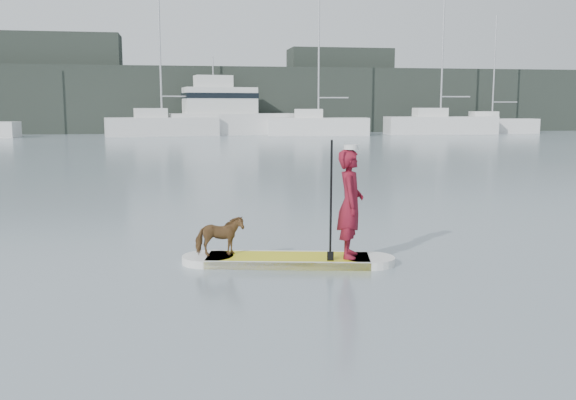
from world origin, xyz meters
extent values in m
plane|color=slate|center=(0.00, 0.00, 0.00)|extent=(140.00, 140.00, 0.00)
cube|color=#CFC613|center=(3.66, 0.79, 0.06)|extent=(2.61, 1.30, 0.12)
cylinder|color=silver|center=(2.43, 1.05, 0.06)|extent=(0.80, 0.80, 0.12)
cylinder|color=silver|center=(4.88, 0.53, 0.06)|extent=(0.80, 0.80, 0.12)
cube|color=silver|center=(3.73, 1.15, 0.06)|extent=(2.46, 0.58, 0.12)
cube|color=silver|center=(3.58, 0.43, 0.06)|extent=(2.46, 0.58, 0.12)
imported|color=maroon|center=(4.59, 0.59, 0.95)|extent=(0.55, 0.69, 1.66)
cylinder|color=silver|center=(4.59, 0.59, 1.81)|extent=(0.22, 0.22, 0.07)
imported|color=#51351C|center=(2.62, 1.01, 0.43)|extent=(0.76, 0.39, 0.62)
cylinder|color=black|center=(4.24, 0.40, 1.00)|extent=(0.10, 0.30, 1.89)
cube|color=black|center=(4.24, 0.40, 0.10)|extent=(0.10, 0.04, 0.32)
cube|color=silver|center=(0.79, 45.44, 0.75)|extent=(9.38, 4.16, 1.51)
cube|color=silver|center=(-0.10, 45.30, 1.89)|extent=(2.81, 2.33, 0.75)
cylinder|color=#B7B7BC|center=(0.79, 45.44, 7.33)|extent=(0.15, 0.15, 11.65)
cylinder|color=#B7B7BC|center=(2.07, 45.64, 3.24)|extent=(2.57, 0.50, 0.11)
cube|color=silver|center=(13.75, 44.35, 0.73)|extent=(8.70, 4.08, 1.46)
cube|color=silver|center=(12.93, 44.49, 1.83)|extent=(2.63, 2.27, 0.73)
cylinder|color=#B7B7BC|center=(13.75, 44.35, 6.79)|extent=(0.15, 0.15, 10.66)
cylinder|color=#B7B7BC|center=(14.99, 44.14, 3.14)|extent=(2.49, 0.52, 0.10)
cube|color=silver|center=(24.86, 44.90, 0.76)|extent=(9.75, 3.58, 1.52)
cube|color=silver|center=(23.90, 44.98, 1.90)|extent=(2.82, 2.18, 0.76)
cylinder|color=#B7B7BC|center=(24.86, 44.90, 7.81)|extent=(0.15, 0.15, 12.59)
cylinder|color=#B7B7BC|center=(26.15, 44.80, 3.26)|extent=(2.60, 0.32, 0.11)
cube|color=silver|center=(6.77, 47.22, 0.90)|extent=(11.42, 5.02, 1.81)
cube|color=silver|center=(5.68, 47.06, 2.91)|extent=(6.41, 3.60, 2.21)
cube|color=silver|center=(5.14, 46.98, 4.52)|extent=(3.34, 2.32, 1.00)
cube|color=black|center=(5.68, 47.06, 3.31)|extent=(6.53, 3.69, 0.45)
cylinder|color=#B7B7BC|center=(5.14, 46.98, 5.82)|extent=(0.10, 0.10, 1.61)
cube|color=black|center=(0.00, 53.00, 3.00)|extent=(90.00, 6.00, 6.00)
cube|color=black|center=(-10.00, 54.00, 4.50)|extent=(14.00, 4.00, 9.00)
cube|color=black|center=(18.00, 54.00, 4.00)|extent=(10.00, 4.00, 8.00)
cube|color=silver|center=(30.22, 45.85, 0.65)|extent=(8.15, 3.31, 1.31)
cube|color=silver|center=(29.43, 45.94, 1.63)|extent=(2.40, 1.94, 0.65)
cylinder|color=#B7B7BC|center=(30.22, 45.85, 5.85)|extent=(0.13, 0.13, 9.09)
cylinder|color=#B7B7BC|center=(31.34, 45.72, 2.80)|extent=(2.24, 0.35, 0.09)
camera|label=1|loc=(2.01, -8.76, 2.42)|focal=40.00mm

